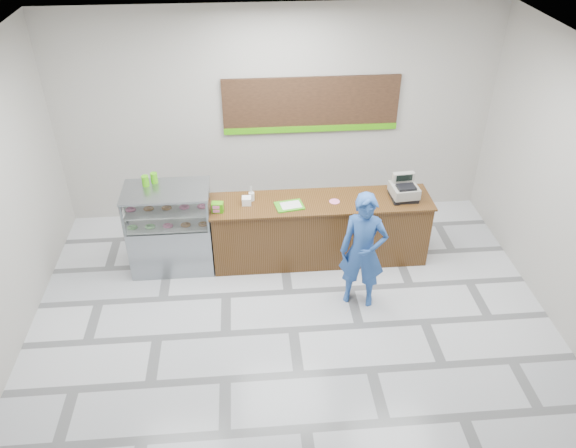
{
  "coord_description": "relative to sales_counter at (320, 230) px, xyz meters",
  "views": [
    {
      "loc": [
        -0.52,
        -5.37,
        5.33
      ],
      "look_at": [
        0.01,
        0.9,
        1.09
      ],
      "focal_mm": 35.0,
      "sensor_mm": 36.0,
      "label": 1
    }
  ],
  "objects": [
    {
      "name": "floor",
      "position": [
        -0.55,
        -1.55,
        -0.52
      ],
      "size": [
        7.0,
        7.0,
        0.0
      ],
      "primitive_type": "plane",
      "color": "silver",
      "rests_on": "ground"
    },
    {
      "name": "back_wall",
      "position": [
        -0.55,
        1.45,
        1.23
      ],
      "size": [
        7.0,
        0.0,
        7.0
      ],
      "primitive_type": "plane",
      "rotation": [
        1.57,
        0.0,
        0.0
      ],
      "color": "#B2ADA4",
      "rests_on": "floor"
    },
    {
      "name": "ceiling",
      "position": [
        -0.55,
        -1.55,
        2.98
      ],
      "size": [
        7.0,
        7.0,
        0.0
      ],
      "primitive_type": "plane",
      "rotation": [
        3.14,
        0.0,
        0.0
      ],
      "color": "silver",
      "rests_on": "back_wall"
    },
    {
      "name": "sales_counter",
      "position": [
        0.0,
        0.0,
        0.0
      ],
      "size": [
        3.26,
        0.76,
        1.03
      ],
      "color": "#563419",
      "rests_on": "floor"
    },
    {
      "name": "display_case",
      "position": [
        -2.22,
        -0.0,
        0.16
      ],
      "size": [
        1.22,
        0.72,
        1.33
      ],
      "color": "gray",
      "rests_on": "floor"
    },
    {
      "name": "menu_board",
      "position": [
        -0.0,
        1.41,
        1.42
      ],
      "size": [
        2.8,
        0.06,
        0.9
      ],
      "color": "black",
      "rests_on": "back_wall"
    },
    {
      "name": "cash_register",
      "position": [
        1.22,
        -0.0,
        0.65
      ],
      "size": [
        0.41,
        0.42,
        0.36
      ],
      "rotation": [
        0.0,
        0.0,
        0.08
      ],
      "color": "black",
      "rests_on": "sales_counter"
    },
    {
      "name": "card_terminal",
      "position": [
        1.07,
        -0.14,
        0.53
      ],
      "size": [
        0.09,
        0.17,
        0.04
      ],
      "primitive_type": "cube",
      "rotation": [
        0.0,
        0.0,
        0.06
      ],
      "color": "black",
      "rests_on": "sales_counter"
    },
    {
      "name": "serving_tray",
      "position": [
        -0.48,
        -0.11,
        0.52
      ],
      "size": [
        0.44,
        0.35,
        0.02
      ],
      "rotation": [
        0.0,
        0.0,
        0.18
      ],
      "color": "green",
      "rests_on": "sales_counter"
    },
    {
      "name": "napkin_box",
      "position": [
        -1.09,
        0.01,
        0.57
      ],
      "size": [
        0.14,
        0.14,
        0.11
      ],
      "primitive_type": "cube",
      "rotation": [
        0.0,
        0.0,
        -0.04
      ],
      "color": "white",
      "rests_on": "sales_counter"
    },
    {
      "name": "straw_cup",
      "position": [
        -1.01,
        0.11,
        0.58
      ],
      "size": [
        0.08,
        0.08,
        0.12
      ],
      "primitive_type": "cylinder",
      "color": "silver",
      "rests_on": "sales_counter"
    },
    {
      "name": "promo_box",
      "position": [
        -1.5,
        -0.16,
        0.59
      ],
      "size": [
        0.17,
        0.13,
        0.14
      ],
      "primitive_type": "cube",
      "rotation": [
        0.0,
        0.0,
        -0.13
      ],
      "color": "#43A90C",
      "rests_on": "sales_counter"
    },
    {
      "name": "donut_decal",
      "position": [
        0.19,
        -0.03,
        0.52
      ],
      "size": [
        0.15,
        0.15,
        0.0
      ],
      "primitive_type": "cylinder",
      "color": "pink",
      "rests_on": "sales_counter"
    },
    {
      "name": "green_cup_left",
      "position": [
        -2.5,
        0.14,
        0.89
      ],
      "size": [
        0.1,
        0.1,
        0.16
      ],
      "primitive_type": "cylinder",
      "color": "#43A90C",
      "rests_on": "display_case"
    },
    {
      "name": "green_cup_right",
      "position": [
        -2.39,
        0.22,
        0.89
      ],
      "size": [
        0.1,
        0.1,
        0.15
      ],
      "primitive_type": "cylinder",
      "color": "#43A90C",
      "rests_on": "display_case"
    },
    {
      "name": "customer",
      "position": [
        0.43,
        -1.03,
        0.34
      ],
      "size": [
        0.72,
        0.58,
        1.71
      ],
      "primitive_type": "imported",
      "rotation": [
        0.0,
        0.0,
        -0.3
      ],
      "color": "#28519E",
      "rests_on": "floor"
    }
  ]
}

